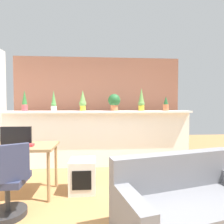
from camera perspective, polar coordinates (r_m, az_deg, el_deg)
The scene contains 16 objects.
ground_plane at distance 2.62m, azimuth -3.32°, elevation -29.09°, with size 12.00×12.00×0.00m, color #9E7042.
divider_wall at distance 4.30m, azimuth -3.88°, elevation -8.03°, with size 4.01×0.16×1.18m, color white.
plant_shelf at distance 4.20m, azimuth -3.90°, elevation 0.07°, with size 4.01×0.37×0.04m, color white.
brick_wall_behind at distance 4.84m, azimuth -3.98°, elevation 0.99°, with size 4.01×0.10×2.50m, color #935B47.
potted_plant_0 at distance 4.42m, azimuth -24.23°, elevation 2.95°, with size 0.11×0.11×0.44m.
potted_plant_1 at distance 4.26m, azimuth -16.71°, elevation 2.75°, with size 0.12×0.12×0.43m.
potted_plant_2 at distance 4.24m, azimuth -8.57°, elevation 3.18°, with size 0.15×0.15×0.44m.
potted_plant_3 at distance 4.24m, azimuth 0.65°, elevation 3.17°, with size 0.27×0.27×0.37m.
potted_plant_4 at distance 4.30m, azimuth 8.60°, elevation 3.39°, with size 0.14×0.14×0.50m.
potted_plant_5 at distance 4.44m, azimuth 15.50°, elevation 2.26°, with size 0.12×0.12×0.32m.
desk at distance 3.27m, azimuth -25.83°, elevation -10.27°, with size 1.10×0.60×0.75m.
tv_monitor at distance 3.32m, azimuth -26.26°, elevation -6.20°, with size 0.45×0.04×0.27m, color black.
office_chair at distance 2.76m, azimuth -28.23°, elevation -18.64°, with size 0.52×0.52×0.91m.
side_cube_shelf at distance 3.22m, azimuth -8.59°, elevation -17.91°, with size 0.40×0.41×0.50m.
book_on_desk at distance 3.11m, azimuth -23.45°, elevation -8.91°, with size 0.16×0.10×0.04m, color #B22D33.
couch at distance 2.41m, azimuth 21.75°, elevation -24.57°, with size 1.69×1.10×0.80m.
Camera 1 is at (-0.04, -2.23, 1.37)m, focal length 31.21 mm.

